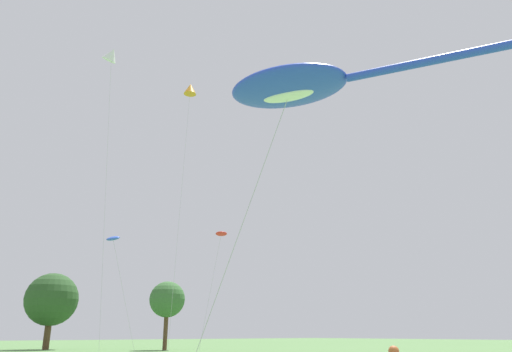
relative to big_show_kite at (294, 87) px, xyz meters
name	(u,v)px	position (x,y,z in m)	size (l,w,h in m)	color
big_show_kite	(294,87)	(0.00, 0.00, 0.00)	(6.57, 12.18, 11.93)	blue
small_kite_box_yellow	(111,55)	(0.67, 21.71, 12.21)	(1.64, 3.81, 24.45)	white
small_kite_stunt_black	(221,235)	(11.40, 20.67, -1.52)	(2.67, 0.96, 10.28)	red
small_kite_diamond_red	(190,89)	(8.94, 22.76, 12.34)	(3.39, 3.62, 24.39)	orange
small_kite_bird_shape	(113,239)	(0.98, 18.66, -3.43)	(2.62, 1.35, 8.31)	blue
tree_pine_center	(167,300)	(19.20, 42.83, -5.49)	(4.43, 4.43, 8.25)	#513823
tree_shrub_far	(52,300)	(8.59, 54.00, -5.35)	(6.67, 6.67, 9.48)	#513823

